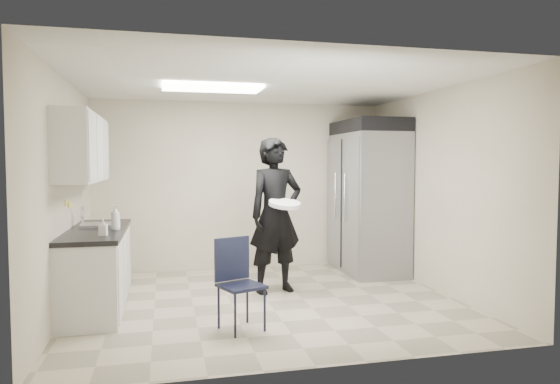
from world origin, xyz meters
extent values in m
plane|color=#B3A48D|center=(0.00, 0.00, 0.00)|extent=(4.50, 4.50, 0.00)
plane|color=silver|center=(0.00, 0.00, 2.60)|extent=(4.50, 4.50, 0.00)
plane|color=beige|center=(0.00, 2.00, 1.30)|extent=(4.50, 0.00, 4.50)
plane|color=beige|center=(-2.25, 0.00, 1.30)|extent=(0.00, 4.00, 4.00)
plane|color=beige|center=(2.25, 0.00, 1.30)|extent=(0.00, 4.00, 4.00)
cube|color=white|center=(-0.60, 0.40, 2.57)|extent=(1.20, 0.60, 0.02)
cube|color=silver|center=(-1.95, 0.20, 0.43)|extent=(0.60, 1.90, 0.86)
cube|color=black|center=(-1.95, 0.20, 0.89)|extent=(0.64, 1.95, 0.05)
cube|color=gray|center=(-1.93, 0.45, 0.87)|extent=(0.42, 0.40, 0.14)
cylinder|color=silver|center=(-2.13, 0.45, 1.02)|extent=(0.02, 0.02, 0.24)
cube|color=silver|center=(-2.08, 0.20, 1.83)|extent=(0.35, 1.80, 0.75)
cube|color=black|center=(-2.14, 1.35, 1.62)|extent=(0.22, 0.30, 0.35)
cube|color=yellow|center=(-2.24, 0.10, 1.22)|extent=(0.00, 0.12, 0.07)
cube|color=yellow|center=(-2.24, 0.30, 1.18)|extent=(0.00, 0.12, 0.07)
cube|color=gray|center=(1.83, 1.27, 1.05)|extent=(0.80, 1.35, 2.10)
cube|color=black|center=(1.83, 1.27, 2.20)|extent=(0.80, 1.35, 0.20)
cube|color=black|center=(-0.46, -0.94, 0.44)|extent=(0.51, 0.51, 0.88)
imported|color=black|center=(0.20, 0.43, 0.99)|extent=(0.82, 0.64, 1.98)
cylinder|color=white|center=(0.26, 0.19, 1.16)|extent=(0.48, 0.48, 0.05)
imported|color=silver|center=(-1.73, 0.05, 1.05)|extent=(0.15, 0.15, 0.28)
imported|color=#A5A7B1|center=(-1.81, -0.38, 1.00)|extent=(0.09, 0.09, 0.17)
camera|label=1|loc=(-1.19, -5.77, 1.66)|focal=32.00mm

